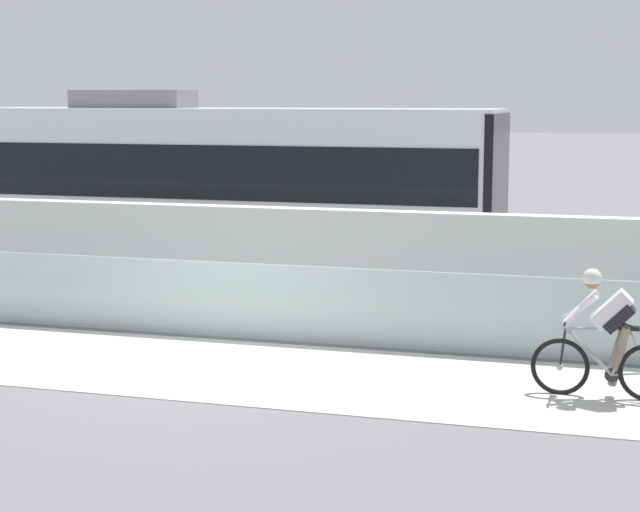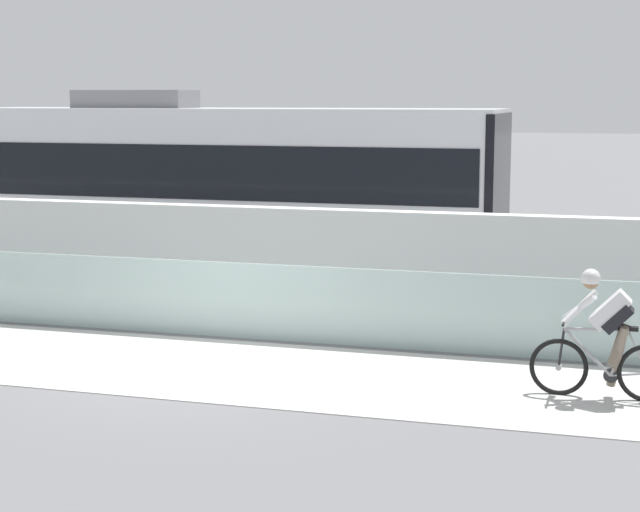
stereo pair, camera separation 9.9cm
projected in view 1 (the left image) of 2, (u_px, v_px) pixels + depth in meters
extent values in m
plane|color=slate|center=(191.00, 367.00, 14.57)|extent=(200.00, 200.00, 0.00)
cube|color=beige|center=(191.00, 366.00, 14.56)|extent=(32.00, 3.20, 0.01)
cube|color=#ADC6C1|center=(238.00, 300.00, 16.23)|extent=(32.00, 0.05, 1.17)
cube|color=white|center=(276.00, 262.00, 17.89)|extent=(32.00, 0.36, 1.84)
cube|color=#595654|center=(318.00, 290.00, 20.38)|extent=(32.00, 0.08, 0.01)
cube|color=#595654|center=(338.00, 278.00, 21.74)|extent=(32.00, 0.08, 0.01)
cube|color=silver|center=(225.00, 186.00, 21.39)|extent=(11.00, 2.50, 3.10)
cube|color=black|center=(225.00, 168.00, 21.33)|extent=(10.56, 2.54, 1.04)
cube|color=#19599E|center=(226.00, 253.00, 21.59)|extent=(10.78, 2.53, 0.28)
cube|color=slate|center=(134.00, 99.00, 21.68)|extent=(2.40, 1.10, 0.36)
cube|color=#232326|center=(72.00, 254.00, 22.60)|extent=(1.40, 1.88, 0.20)
cylinder|color=black|center=(55.00, 262.00, 21.93)|extent=(0.60, 0.10, 0.60)
cylinder|color=black|center=(89.00, 252.00, 23.29)|extent=(0.60, 0.10, 0.60)
cube|color=#232326|center=(395.00, 269.00, 20.63)|extent=(1.40, 1.88, 0.20)
cylinder|color=black|center=(387.00, 278.00, 19.96)|extent=(0.60, 0.10, 0.60)
cylinder|color=black|center=(402.00, 266.00, 21.32)|extent=(0.60, 0.10, 0.60)
cube|color=black|center=(496.00, 192.00, 19.86)|extent=(0.16, 2.54, 2.94)
torus|color=black|center=(560.00, 367.00, 13.13)|extent=(0.72, 0.06, 0.72)
cylinder|color=#99999E|center=(560.00, 367.00, 13.13)|extent=(0.07, 0.10, 0.07)
cylinder|color=#99999E|center=(589.00, 352.00, 13.00)|extent=(0.60, 0.04, 0.58)
cylinder|color=#99999E|center=(621.00, 353.00, 12.89)|extent=(0.22, 0.04, 0.59)
cylinder|color=#99999E|center=(597.00, 329.00, 12.93)|extent=(0.76, 0.04, 0.07)
cylinder|color=#99999E|center=(630.00, 374.00, 12.90)|extent=(0.43, 0.03, 0.09)
cylinder|color=#99999E|center=(639.00, 351.00, 12.83)|extent=(0.27, 0.02, 0.53)
cylinder|color=black|center=(563.00, 348.00, 13.08)|extent=(0.08, 0.03, 0.49)
cube|color=black|center=(629.00, 328.00, 12.82)|extent=(0.24, 0.10, 0.05)
cylinder|color=black|center=(566.00, 320.00, 13.03)|extent=(0.03, 0.58, 0.03)
cylinder|color=#262628|center=(612.00, 375.00, 12.96)|extent=(0.18, 0.02, 0.18)
cube|color=silver|center=(611.00, 310.00, 12.85)|extent=(0.50, 0.28, 0.51)
cube|color=black|center=(619.00, 317.00, 12.84)|extent=(0.38, 0.30, 0.38)
sphere|color=#997051|center=(592.00, 281.00, 12.87)|extent=(0.20, 0.20, 0.20)
sphere|color=silver|center=(592.00, 278.00, 12.86)|extent=(0.23, 0.23, 0.23)
cylinder|color=silver|center=(581.00, 307.00, 12.95)|extent=(0.44, 0.41, 0.41)
cylinder|color=silver|center=(581.00, 307.00, 12.95)|extent=(0.44, 0.41, 0.41)
cylinder|color=#726656|center=(619.00, 356.00, 12.91)|extent=(0.29, 0.33, 0.80)
cylinder|color=#726656|center=(619.00, 345.00, 12.89)|extent=(0.29, 0.33, 0.54)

